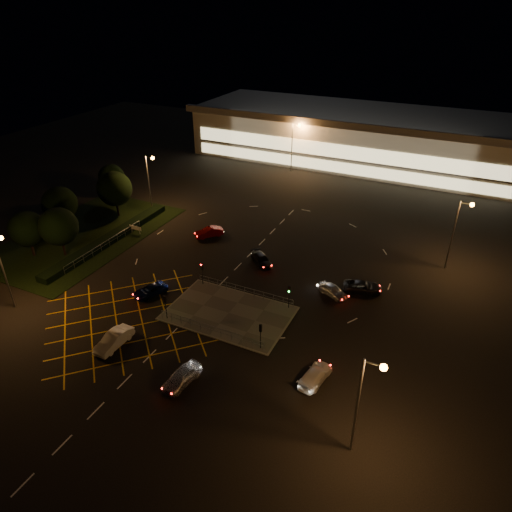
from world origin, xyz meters
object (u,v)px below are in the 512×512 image
at_px(signal_ne, 289,292).
at_px(car_approach_white, 315,375).
at_px(signal_se, 261,331).
at_px(car_far_dkgrey, 262,259).
at_px(car_left_blue, 150,290).
at_px(car_near_silver, 182,377).
at_px(signal_sw, 165,302).
at_px(car_circ_red, 209,232).
at_px(car_east_grey, 363,287).
at_px(signal_nw, 202,269).
at_px(car_queue_white, 114,340).
at_px(car_right_silver, 333,290).

xyz_separation_m(signal_ne, car_approach_white, (6.74, -9.84, -1.69)).
distance_m(signal_se, car_far_dkgrey, 17.85).
bearing_deg(car_left_blue, signal_se, 10.90).
distance_m(car_far_dkgrey, car_approach_white, 22.89).
xyz_separation_m(car_near_silver, car_approach_white, (11.56, 5.84, -0.10)).
distance_m(signal_sw, car_circ_red, 21.15).
height_order(car_far_dkgrey, car_east_grey, car_east_grey).
relative_size(signal_nw, signal_ne, 1.00).
bearing_deg(car_queue_white, signal_ne, 46.59).
xyz_separation_m(car_far_dkgrey, car_right_silver, (11.30, -3.17, 0.05)).
xyz_separation_m(signal_se, car_circ_red, (-18.23, 20.15, -1.64)).
bearing_deg(car_near_silver, car_east_grey, 70.44).
height_order(signal_nw, car_left_blue, signal_nw).
distance_m(signal_nw, car_near_silver, 17.31).
relative_size(signal_nw, car_right_silver, 0.76).
relative_size(car_left_blue, car_right_silver, 1.06).
bearing_deg(signal_ne, car_approach_white, -55.57).
bearing_deg(car_far_dkgrey, signal_ne, -95.72).
bearing_deg(signal_sw, car_east_grey, -141.05).
height_order(car_queue_white, car_east_grey, car_queue_white).
height_order(signal_nw, signal_ne, same).
relative_size(signal_se, car_left_blue, 0.71).
height_order(signal_se, signal_nw, same).
relative_size(signal_se, car_east_grey, 0.64).
xyz_separation_m(car_queue_white, car_circ_red, (-3.85, 26.42, -0.07)).
distance_m(signal_ne, car_left_blue, 17.53).
relative_size(signal_sw, signal_ne, 1.00).
bearing_deg(car_approach_white, car_left_blue, -3.07).
distance_m(signal_nw, car_queue_white, 14.54).
distance_m(car_east_grey, car_approach_white, 17.31).
height_order(signal_sw, car_far_dkgrey, signal_sw).
relative_size(car_queue_white, car_right_silver, 1.16).
height_order(signal_ne, car_near_silver, signal_ne).
bearing_deg(signal_se, car_east_grey, -114.74).
distance_m(signal_se, car_left_blue, 17.19).
distance_m(signal_ne, car_east_grey, 10.46).
bearing_deg(car_circ_red, car_far_dkgrey, 20.95).
xyz_separation_m(signal_sw, car_right_silver, (15.93, 12.99, -1.66)).
relative_size(signal_ne, car_right_silver, 0.76).
bearing_deg(car_near_silver, car_right_silver, 74.80).
height_order(signal_nw, car_far_dkgrey, signal_nw).
height_order(signal_sw, car_circ_red, signal_sw).
bearing_deg(car_far_dkgrey, car_queue_white, -155.11).
bearing_deg(car_right_silver, car_left_blue, 141.06).
bearing_deg(car_circ_red, car_near_silver, -23.19).
height_order(car_near_silver, car_queue_white, car_queue_white).
bearing_deg(car_east_grey, car_far_dkgrey, 71.63).
bearing_deg(signal_ne, car_right_silver, 51.88).
bearing_deg(signal_nw, car_far_dkgrey, 60.50).
height_order(signal_ne, car_far_dkgrey, signal_ne).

